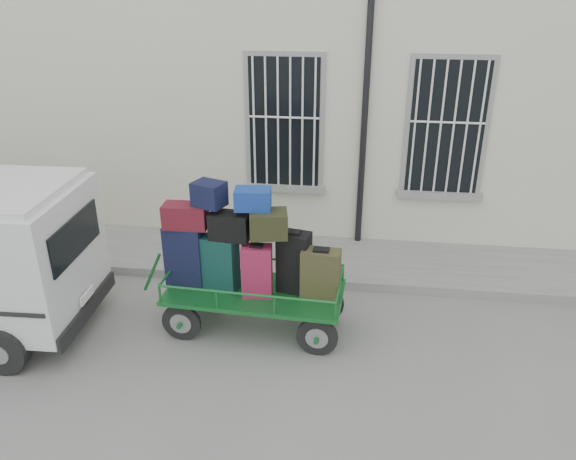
{
  "coord_description": "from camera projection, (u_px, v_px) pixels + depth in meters",
  "views": [
    {
      "loc": [
        0.89,
        -6.39,
        4.58
      ],
      "look_at": [
        -0.08,
        1.0,
        1.16
      ],
      "focal_mm": 35.0,
      "sensor_mm": 36.0,
      "label": 1
    }
  ],
  "objects": [
    {
      "name": "luggage_cart",
      "position": [
        247.0,
        263.0,
        7.52
      ],
      "size": [
        2.86,
        1.22,
        2.14
      ],
      "rotation": [
        0.0,
        0.0,
        -0.05
      ],
      "color": "black",
      "rests_on": "ground"
    },
    {
      "name": "sidewalk",
      "position": [
        302.0,
        258.0,
        9.72
      ],
      "size": [
        24.0,
        1.7,
        0.15
      ],
      "primitive_type": "cube",
      "color": "slate",
      "rests_on": "ground"
    },
    {
      "name": "building",
      "position": [
        320.0,
        58.0,
        11.47
      ],
      "size": [
        24.0,
        5.15,
        6.0
      ],
      "color": "beige",
      "rests_on": "ground"
    },
    {
      "name": "ground",
      "position": [
        284.0,
        336.0,
        7.77
      ],
      "size": [
        80.0,
        80.0,
        0.0
      ],
      "primitive_type": "plane",
      "color": "slate",
      "rests_on": "ground"
    }
  ]
}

